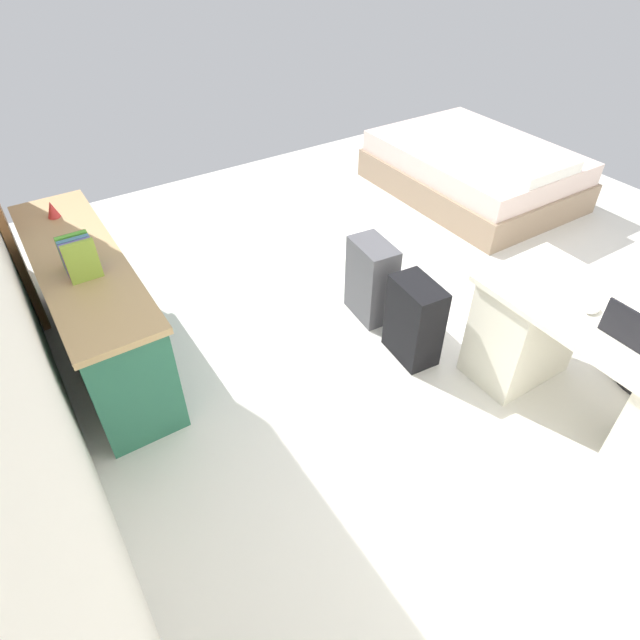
# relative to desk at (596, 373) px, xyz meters

# --- Properties ---
(ground_plane) EXTENTS (6.15, 6.15, 0.00)m
(ground_plane) POSITION_rel_desk_xyz_m (1.25, -0.04, -0.38)
(ground_plane) COLOR silver
(desk) EXTENTS (1.44, 0.67, 0.73)m
(desk) POSITION_rel_desk_xyz_m (0.00, 0.00, 0.00)
(desk) COLOR silver
(desk) RESTS_ON ground_plane
(credenza) EXTENTS (1.80, 0.48, 0.76)m
(credenza) POSITION_rel_desk_xyz_m (2.07, 2.15, -0.00)
(credenza) COLOR #28664C
(credenza) RESTS_ON ground_plane
(bed) EXTENTS (1.91, 1.41, 0.58)m
(bed) POSITION_rel_desk_xyz_m (2.45, -1.59, -0.14)
(bed) COLOR gray
(bed) RESTS_ON ground_plane
(suitcase_black) EXTENTS (0.38, 0.25, 0.57)m
(suitcase_black) POSITION_rel_desk_xyz_m (0.97, 0.46, -0.10)
(suitcase_black) COLOR black
(suitcase_black) RESTS_ON ground_plane
(suitcase_spare_grey) EXTENTS (0.38, 0.25, 0.59)m
(suitcase_spare_grey) POSITION_rel_desk_xyz_m (1.46, 0.43, -0.09)
(suitcase_spare_grey) COLOR #4C4C51
(suitcase_spare_grey) RESTS_ON ground_plane
(laptop) EXTENTS (0.31, 0.22, 0.21)m
(laptop) POSITION_rel_desk_xyz_m (-0.12, 0.07, 0.40)
(laptop) COLOR silver
(laptop) RESTS_ON desk
(computer_mouse) EXTENTS (0.06, 0.10, 0.03)m
(computer_mouse) POSITION_rel_desk_xyz_m (0.14, 0.03, 0.36)
(computer_mouse) COLOR white
(computer_mouse) RESTS_ON desk
(book_row) EXTENTS (0.23, 0.17, 0.24)m
(book_row) POSITION_rel_desk_xyz_m (1.92, 2.16, 0.48)
(book_row) COLOR #87AA38
(book_row) RESTS_ON credenza
(figurine_small) EXTENTS (0.08, 0.08, 0.11)m
(figurine_small) POSITION_rel_desk_xyz_m (2.66, 2.16, 0.43)
(figurine_small) COLOR red
(figurine_small) RESTS_ON credenza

